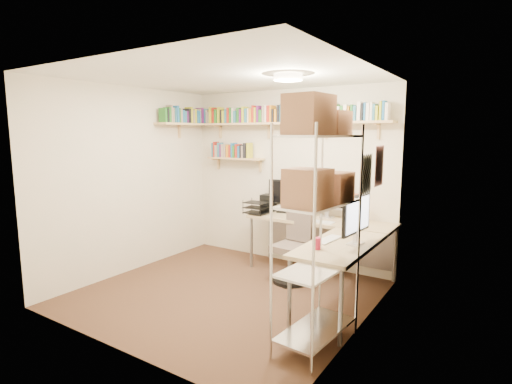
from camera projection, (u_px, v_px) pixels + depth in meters
ground at (226, 293)px, 4.73m from camera, size 3.20×3.20×0.00m
room_shell at (224, 163)px, 4.50m from camera, size 3.24×3.04×2.52m
wall_shelves at (255, 123)px, 5.74m from camera, size 3.12×1.09×0.80m
corner_desk at (315, 224)px, 5.05m from camera, size 2.02×1.97×1.31m
office_chair at (293, 251)px, 5.09m from camera, size 0.49×0.50×0.93m
wire_rack at (317, 174)px, 3.32m from camera, size 0.49×0.88×2.19m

